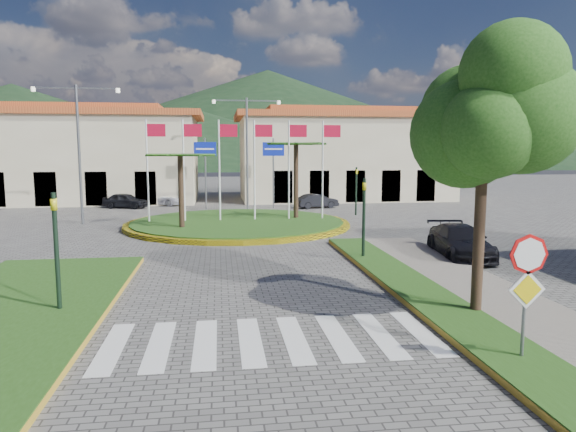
{
  "coord_description": "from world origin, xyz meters",
  "views": [
    {
      "loc": [
        -1.04,
        -7.1,
        4.23
      ],
      "look_at": [
        1.0,
        8.0,
        2.31
      ],
      "focal_mm": 32.0,
      "sensor_mm": 36.0,
      "label": 1
    }
  ],
  "objects": [
    {
      "name": "sidewalk_right",
      "position": [
        6.0,
        2.0,
        0.07
      ],
      "size": [
        4.0,
        28.0,
        0.15
      ],
      "primitive_type": "cube",
      "color": "gray",
      "rests_on": "ground"
    },
    {
      "name": "verge_right",
      "position": [
        4.8,
        2.0,
        0.09
      ],
      "size": [
        1.6,
        28.0,
        0.18
      ],
      "primitive_type": "cube",
      "color": "#254A15",
      "rests_on": "ground"
    },
    {
      "name": "crosswalk",
      "position": [
        0.0,
        4.0,
        0.01
      ],
      "size": [
        8.0,
        3.0,
        0.01
      ],
      "primitive_type": "cube",
      "color": "silver",
      "rests_on": "ground"
    },
    {
      "name": "roundabout_island",
      "position": [
        0.0,
        22.0,
        0.17
      ],
      "size": [
        12.7,
        12.7,
        6.0
      ],
      "color": "yellow",
      "rests_on": "ground"
    },
    {
      "name": "stop_sign",
      "position": [
        4.9,
        1.96,
        1.79
      ],
      "size": [
        0.8,
        0.11,
        2.65
      ],
      "color": "slate",
      "rests_on": "ground"
    },
    {
      "name": "deciduous_tree",
      "position": [
        5.5,
        5.0,
        5.18
      ],
      "size": [
        3.6,
        3.6,
        6.8
      ],
      "color": "black",
      "rests_on": "ground"
    },
    {
      "name": "traffic_light_left",
      "position": [
        -5.2,
        6.5,
        1.94
      ],
      "size": [
        0.15,
        0.18,
        3.2
      ],
      "color": "black",
      "rests_on": "ground"
    },
    {
      "name": "traffic_light_right",
      "position": [
        4.5,
        12.0,
        1.94
      ],
      "size": [
        0.15,
        0.18,
        3.2
      ],
      "color": "black",
      "rests_on": "ground"
    },
    {
      "name": "traffic_light_far",
      "position": [
        8.0,
        26.0,
        1.94
      ],
      "size": [
        0.18,
        0.15,
        3.2
      ],
      "color": "black",
      "rests_on": "ground"
    },
    {
      "name": "direction_sign_west",
      "position": [
        -2.0,
        30.97,
        3.53
      ],
      "size": [
        1.6,
        0.14,
        5.2
      ],
      "color": "slate",
      "rests_on": "ground"
    },
    {
      "name": "direction_sign_east",
      "position": [
        3.0,
        30.97,
        3.53
      ],
      "size": [
        1.6,
        0.14,
        5.2
      ],
      "color": "slate",
      "rests_on": "ground"
    },
    {
      "name": "street_lamp_centre",
      "position": [
        1.0,
        30.0,
        4.5
      ],
      "size": [
        4.8,
        0.16,
        8.0
      ],
      "color": "slate",
      "rests_on": "ground"
    },
    {
      "name": "street_lamp_west",
      "position": [
        -9.0,
        24.0,
        4.5
      ],
      "size": [
        4.8,
        0.16,
        8.0
      ],
      "color": "slate",
      "rests_on": "ground"
    },
    {
      "name": "building_left",
      "position": [
        -14.0,
        38.0,
        3.9
      ],
      "size": [
        23.32,
        9.54,
        8.05
      ],
      "color": "#C4B794",
      "rests_on": "ground"
    },
    {
      "name": "building_right",
      "position": [
        10.0,
        38.0,
        3.9
      ],
      "size": [
        19.08,
        9.54,
        8.05
      ],
      "color": "#C4B794",
      "rests_on": "ground"
    },
    {
      "name": "hill_far_west",
      "position": [
        -55.0,
        140.0,
        11.0
      ],
      "size": [
        140.0,
        140.0,
        22.0
      ],
      "primitive_type": "cone",
      "color": "black",
      "rests_on": "ground"
    },
    {
      "name": "hill_far_mid",
      "position": [
        15.0,
        160.0,
        15.0
      ],
      "size": [
        180.0,
        180.0,
        30.0
      ],
      "primitive_type": "cone",
      "color": "black",
      "rests_on": "ground"
    },
    {
      "name": "hill_far_east",
      "position": [
        70.0,
        135.0,
        9.0
      ],
      "size": [
        120.0,
        120.0,
        18.0
      ],
      "primitive_type": "cone",
      "color": "black",
      "rests_on": "ground"
    },
    {
      "name": "hill_near_back",
      "position": [
        -10.0,
        130.0,
        8.0
      ],
      "size": [
        110.0,
        110.0,
        16.0
      ],
      "primitive_type": "cone",
      "color": "black",
      "rests_on": "ground"
    },
    {
      "name": "white_van",
      "position": [
        -5.56,
        34.28,
        0.53
      ],
      "size": [
        4.17,
        3.09,
        1.05
      ],
      "primitive_type": "imported",
      "rotation": [
        0.0,
        0.0,
        1.17
      ],
      "color": "white",
      "rests_on": "ground"
    },
    {
      "name": "car_dark_a",
      "position": [
        -8.0,
        32.4,
        0.57
      ],
      "size": [
        3.63,
        2.46,
        1.15
      ],
      "primitive_type": "imported",
      "rotation": [
        0.0,
        0.0,
        1.21
      ],
      "color": "black",
      "rests_on": "ground"
    },
    {
      "name": "car_dark_b",
      "position": [
        6.23,
        30.61,
        0.53
      ],
      "size": [
        3.4,
        1.89,
        1.06
      ],
      "primitive_type": "imported",
      "rotation": [
        0.0,
        0.0,
        1.82
      ],
      "color": "black",
      "rests_on": "ground"
    },
    {
      "name": "car_side_right",
      "position": [
        8.54,
        12.11,
        0.64
      ],
      "size": [
        2.34,
        4.59,
        1.28
      ],
      "primitive_type": "imported",
      "rotation": [
        0.0,
        0.0,
        -0.13
      ],
      "color": "black",
      "rests_on": "ground"
    }
  ]
}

